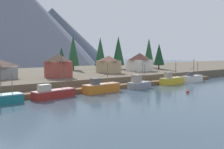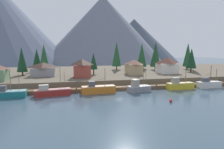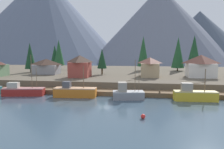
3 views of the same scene
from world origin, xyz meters
TOP-DOWN VIEW (x-y plane):
  - ground_plane at (0.00, 20.00)m, footprint 400.00×400.00m
  - dock at (0.00, 1.99)m, footprint 80.00×4.00m
  - shoreline_bank at (0.00, 32.00)m, footprint 400.00×56.00m
  - mountain_west_peak at (-88.04, 153.17)m, footprint 154.22×154.22m
  - mountain_central_peak at (22.29, 149.35)m, footprint 125.16×125.16m
  - mountain_east_peak at (57.18, 154.58)m, footprint 94.44×94.44m
  - fishing_boat_red at (-18.32, -2.02)m, footprint 9.33×3.71m
  - fishing_boat_orange at (-6.23, -1.69)m, footprint 9.24×3.10m
  - fishing_boat_grey at (5.25, -2.13)m, footprint 6.75×3.86m
  - fishing_boat_yellow at (18.72, -1.51)m, footprint 8.46×2.76m
  - house_tan at (10.34, 17.18)m, footprint 5.35×7.14m
  - house_red at (-9.50, 12.98)m, footprint 5.82×5.61m
  - house_white at (24.66, 17.73)m, footprint 7.82×6.29m
  - house_grey at (-22.82, 19.29)m, footprint 8.39×5.47m
  - conifer_near_left at (-27.20, 36.41)m, footprint 3.80×3.80m
  - conifer_near_right at (25.64, 30.84)m, footprint 4.86×4.86m
  - conifer_mid_right at (8.34, 36.07)m, footprint 4.34×4.34m
  - conifer_back_right at (-30.48, 23.13)m, footprint 3.80×3.80m
  - conifer_centre at (-4.55, 20.56)m, footprint 3.03×3.03m
  - conifer_far_left at (-23.74, 32.27)m, footprint 4.09×4.09m
  - conifer_far_right at (21.28, 36.98)m, footprint 4.72×4.72m
  - channel_buoy at (8.54, -14.54)m, footprint 0.70×0.70m

SIDE VIEW (x-z plane):
  - ground_plane at x=0.00m, z-range -1.00..0.00m
  - channel_buoy at x=8.54m, z-range 0.00..0.70m
  - dock at x=0.00m, z-range -0.30..1.30m
  - fishing_boat_red at x=-18.32m, z-range -3.55..5.63m
  - fishing_boat_orange at x=-6.23m, z-range -2.28..4.54m
  - fishing_boat_grey at x=5.25m, z-range -2.94..5.29m
  - fishing_boat_yellow at x=18.72m, z-range -2.04..4.41m
  - shoreline_bank at x=0.00m, z-range 0.00..2.50m
  - house_grey at x=-22.82m, z-range 2.56..7.51m
  - house_tan at x=10.34m, z-range 2.56..8.18m
  - house_red at x=-9.50m, z-range 2.57..8.84m
  - house_white at x=24.66m, z-range 2.57..8.97m
  - conifer_centre at x=-4.55m, z-range 3.45..11.70m
  - conifer_back_right at x=-30.48m, z-range 3.15..13.51m
  - conifer_near_left at x=-27.20m, z-range 3.45..13.30m
  - conifer_far_left at x=-23.74m, z-range 3.45..15.24m
  - conifer_far_right at x=21.28m, z-range 3.06..15.71m
  - conifer_near_right at x=25.64m, z-range 3.28..16.20m
  - conifer_mid_right at x=8.34m, z-range 3.31..16.39m
  - mountain_east_peak at x=57.18m, z-range 0.00..45.03m
  - mountain_central_peak at x=22.29m, z-range 0.00..66.17m
  - mountain_west_peak at x=-88.04m, z-range 0.00..84.68m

